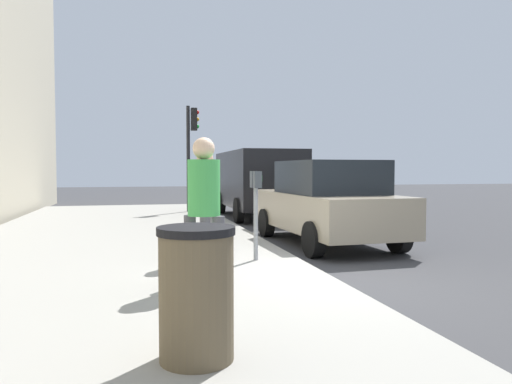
# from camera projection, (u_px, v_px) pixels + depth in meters

# --- Properties ---
(ground_plane) EXTENTS (80.00, 80.00, 0.00)m
(ground_plane) POSITION_uv_depth(u_px,v_px,m) (325.00, 283.00, 6.81)
(ground_plane) COLOR #38383A
(ground_plane) RESTS_ON ground
(sidewalk_slab) EXTENTS (28.00, 6.00, 0.15)m
(sidewalk_slab) POSITION_uv_depth(u_px,v_px,m) (101.00, 290.00, 6.09)
(sidewalk_slab) COLOR gray
(sidewalk_slab) RESTS_ON ground_plane
(parking_meter) EXTENTS (0.36, 0.12, 1.41)m
(parking_meter) POSITION_uv_depth(u_px,v_px,m) (256.00, 196.00, 7.66)
(parking_meter) COLOR gray
(parking_meter) RESTS_ON sidewalk_slab
(pedestrian_at_meter) EXTENTS (0.52, 0.38, 1.74)m
(pedestrian_at_meter) POSITION_uv_depth(u_px,v_px,m) (205.00, 196.00, 7.55)
(pedestrian_at_meter) COLOR #47474C
(pedestrian_at_meter) RESTS_ON sidewalk_slab
(pedestrian_bystander) EXTENTS (0.40, 0.47, 1.83)m
(pedestrian_bystander) POSITION_uv_depth(u_px,v_px,m) (204.00, 198.00, 5.96)
(pedestrian_bystander) COLOR #47474C
(pedestrian_bystander) RESTS_ON sidewalk_slab
(parked_sedan_near) EXTENTS (4.47, 2.10, 1.77)m
(parked_sedan_near) POSITION_uv_depth(u_px,v_px,m) (327.00, 202.00, 10.26)
(parked_sedan_near) COLOR gray
(parked_sedan_near) RESTS_ON ground_plane
(parked_van_far) EXTENTS (5.23, 2.18, 2.18)m
(parked_van_far) POSITION_uv_depth(u_px,v_px,m) (257.00, 180.00, 16.16)
(parked_van_far) COLOR black
(parked_van_far) RESTS_ON ground_plane
(traffic_signal) EXTENTS (0.24, 0.44, 3.60)m
(traffic_signal) POSITION_uv_depth(u_px,v_px,m) (191.00, 141.00, 16.54)
(traffic_signal) COLOR black
(traffic_signal) RESTS_ON sidewalk_slab
(trash_bin) EXTENTS (0.59, 0.59, 1.01)m
(trash_bin) POSITION_uv_depth(u_px,v_px,m) (196.00, 293.00, 3.64)
(trash_bin) COLOR brown
(trash_bin) RESTS_ON sidewalk_slab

